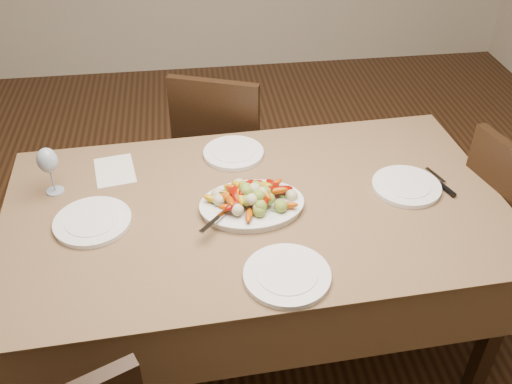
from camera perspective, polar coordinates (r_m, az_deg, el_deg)
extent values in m
plane|color=#362010|center=(2.54, -0.57, -17.12)|extent=(6.00, 6.00, 0.00)
cube|color=brown|center=(2.35, 0.00, -8.58)|extent=(1.89, 1.12, 0.76)
ellipsoid|color=white|center=(2.08, -0.41, -1.44)|extent=(0.38, 0.29, 0.02)
cylinder|color=white|center=(2.09, -16.02, -2.89)|extent=(0.27, 0.27, 0.02)
cylinder|color=white|center=(2.25, 14.80, 0.54)|extent=(0.26, 0.26, 0.02)
cylinder|color=white|center=(2.37, -2.26, 3.90)|extent=(0.25, 0.25, 0.02)
cylinder|color=white|center=(1.82, 3.12, -8.33)|extent=(0.28, 0.28, 0.02)
cube|color=silver|center=(2.34, -13.95, 2.10)|extent=(0.18, 0.23, 0.00)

